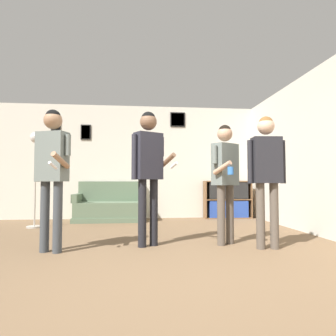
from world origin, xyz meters
name	(u,v)px	position (x,y,z in m)	size (l,w,h in m)	color
ground_plane	(168,285)	(0.00, 0.00, 0.00)	(20.00, 20.00, 0.00)	brown
wall_back	(148,162)	(0.00, 4.73, 1.36)	(7.55, 0.08, 2.70)	silver
wall_right	(306,153)	(2.61, 2.35, 1.35)	(0.06, 7.10, 2.70)	silver
couch	(110,208)	(-0.87, 4.31, 0.29)	(1.54, 0.80, 0.87)	#5B7056
bookshelf	(228,200)	(1.88, 4.51, 0.44)	(1.13, 0.30, 0.89)	brown
floor_lamp	(36,157)	(-2.20, 3.42, 1.35)	(0.28, 0.28, 1.82)	#ADA89E
person_player_foreground_left	(52,163)	(-1.31, 1.30, 1.09)	(0.47, 0.57, 1.75)	#3D4247
person_player_foreground_center	(148,162)	(-0.12, 1.54, 1.13)	(0.60, 0.40, 1.81)	black
person_watcher_holding_cup	(225,171)	(0.95, 1.55, 1.01)	(0.43, 0.56, 1.65)	brown
person_spectator_near_bookshelf	(267,167)	(1.41, 1.23, 1.06)	(0.50, 0.22, 1.71)	brown
drinking_cup	(235,179)	(2.08, 4.51, 0.94)	(0.08, 0.08, 0.11)	blue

